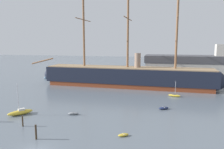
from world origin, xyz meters
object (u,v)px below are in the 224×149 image
sailboat_far_left (48,77)px  sailboat_alongside_stern (174,95)px  dinghy_mid_right (164,108)px  sailboat_foreground_left (20,112)px  dinghy_foreground_right (123,135)px  dockside_warehouse_right (207,69)px  motorboat_distant_centre (128,77)px  mooring_piling_right_pair (23,121)px  mooring_piling_left_pair (36,132)px  tall_ship (127,76)px  dinghy_near_centre (73,113)px

sailboat_far_left → sailboat_alongside_stern: bearing=-21.9°
dinghy_mid_right → sailboat_foreground_left: bearing=-160.4°
dinghy_foreground_right → dockside_warehouse_right: bearing=67.8°
motorboat_distant_centre → mooring_piling_right_pair: 57.87m
sailboat_far_left → mooring_piling_left_pair: bearing=-62.3°
dockside_warehouse_right → dinghy_mid_right: bearing=-112.3°
tall_ship → motorboat_distant_centre: bearing=98.3°
dinghy_foreground_right → mooring_piling_right_pair: bearing=180.0°
dockside_warehouse_right → sailboat_foreground_left: bearing=-132.1°
tall_ship → motorboat_distant_centre: size_ratio=19.03×
dinghy_foreground_right → mooring_piling_right_pair: (-18.37, 0.01, 0.77)m
tall_ship → mooring_piling_right_pair: (-12.90, -38.78, -2.56)m
sailboat_foreground_left → tall_ship: bearing=62.6°
dinghy_near_centre → mooring_piling_right_pair: (-6.35, -7.96, 0.73)m
tall_ship → mooring_piling_right_pair: bearing=-108.4°
dinghy_mid_right → sailboat_far_left: sailboat_far_left is taller
sailboat_alongside_stern → mooring_piling_right_pair: size_ratio=2.20×
mooring_piling_left_pair → dockside_warehouse_right: bearing=59.1°
motorboat_distant_centre → mooring_piling_right_pair: bearing=-100.2°
sailboat_far_left → mooring_piling_right_pair: sailboat_far_left is taller
dinghy_mid_right → mooring_piling_right_pair: size_ratio=1.32×
dinghy_near_centre → motorboat_distant_centre: motorboat_distant_centre is taller
dinghy_near_centre → sailboat_alongside_stern: 29.54m
motorboat_distant_centre → mooring_piling_left_pair: size_ratio=1.51×
dinghy_foreground_right → mooring_piling_left_pair: bearing=-162.4°
dockside_warehouse_right → motorboat_distant_centre: bearing=177.8°
sailboat_alongside_stern → motorboat_distant_centre: (-17.57, 28.68, 0.13)m
motorboat_distant_centre → mooring_piling_right_pair: size_ratio=1.81×
tall_ship → sailboat_alongside_stern: tall_ship is taller
dinghy_foreground_right → motorboat_distant_centre: bearing=98.1°
sailboat_foreground_left → sailboat_alongside_stern: sailboat_foreground_left is taller
mooring_piling_left_pair → dockside_warehouse_right: dockside_warehouse_right is taller
sailboat_alongside_stern → mooring_piling_right_pair: 39.66m
tall_ship → dockside_warehouse_right: tall_ship is taller
motorboat_distant_centre → tall_ship: bearing=-81.7°
tall_ship → mooring_piling_right_pair: 40.95m
dinghy_near_centre → mooring_piling_left_pair: mooring_piling_left_pair is taller
sailboat_foreground_left → mooring_piling_left_pair: bearing=-44.6°
sailboat_alongside_stern → sailboat_far_left: (-50.06, 20.15, 0.22)m
sailboat_foreground_left → sailboat_alongside_stern: size_ratio=1.51×
dinghy_mid_right → mooring_piling_left_pair: 27.97m
dinghy_mid_right → tall_ship: bearing=117.5°
dinghy_near_centre → dinghy_mid_right: (18.46, 7.92, 0.03)m
sailboat_foreground_left → motorboat_distant_centre: 53.56m
dinghy_near_centre → sailboat_foreground_left: bearing=-166.8°
dinghy_near_centre → dockside_warehouse_right: dockside_warehouse_right is taller
dinghy_foreground_right → dinghy_mid_right: size_ratio=0.75×
dinghy_near_centre → motorboat_distant_centre: (3.88, 48.99, 0.23)m
dinghy_mid_right → sailboat_alongside_stern: size_ratio=0.60×
mooring_piling_right_pair → sailboat_alongside_stern: bearing=45.5°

